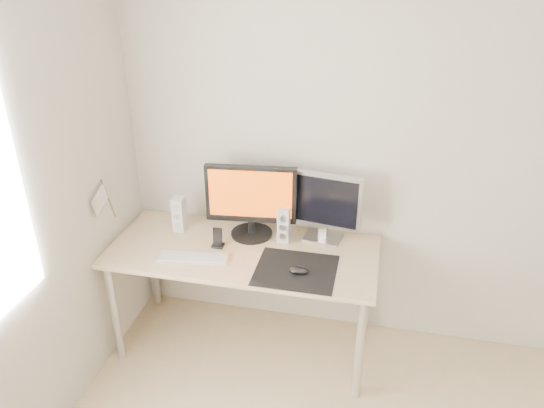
{
  "coord_description": "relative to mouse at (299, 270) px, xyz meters",
  "views": [
    {
      "loc": [
        -0.18,
        -1.22,
        2.4
      ],
      "look_at": [
        -0.77,
        1.46,
        1.01
      ],
      "focal_mm": 35.0,
      "sensor_mm": 36.0,
      "label": 1
    }
  ],
  "objects": [
    {
      "name": "main_monitor",
      "position": [
        -0.36,
        0.35,
        0.23
      ],
      "size": [
        0.55,
        0.29,
        0.47
      ],
      "color": "black",
      "rests_on": "desk"
    },
    {
      "name": "mouse",
      "position": [
        0.0,
        0.0,
        0.0
      ],
      "size": [
        0.11,
        0.07,
        0.04
      ],
      "primitive_type": "ellipsoid",
      "color": "black",
      "rests_on": "mousepad"
    },
    {
      "name": "second_monitor",
      "position": [
        0.08,
        0.41,
        0.22
      ],
      "size": [
        0.45,
        0.19,
        0.43
      ],
      "color": "silver",
      "rests_on": "desk"
    },
    {
      "name": "mousepad",
      "position": [
        -0.02,
        0.03,
        -0.02
      ],
      "size": [
        0.45,
        0.4,
        0.0
      ],
      "primitive_type": "cube",
      "color": "black",
      "rests_on": "desk"
    },
    {
      "name": "speaker_right",
      "position": [
        -0.15,
        0.34,
        0.09
      ],
      "size": [
        0.07,
        0.09,
        0.23
      ],
      "color": "silver",
      "rests_on": "desk"
    },
    {
      "name": "keyboard",
      "position": [
        -0.62,
        0.02,
        -0.02
      ],
      "size": [
        0.43,
        0.17,
        0.02
      ],
      "color": "silver",
      "rests_on": "desk"
    },
    {
      "name": "pennant",
      "position": [
        -1.16,
        0.04,
        0.29
      ],
      "size": [
        0.01,
        0.23,
        0.29
      ],
      "color": "#A57F54",
      "rests_on": "wall_left"
    },
    {
      "name": "desk",
      "position": [
        -0.37,
        0.18,
        -0.1
      ],
      "size": [
        1.6,
        0.7,
        0.73
      ],
      "color": "#D1B587",
      "rests_on": "ground"
    },
    {
      "name": "speaker_left",
      "position": [
        -0.82,
        0.32,
        0.09
      ],
      "size": [
        0.07,
        0.09,
        0.23
      ],
      "color": "white",
      "rests_on": "desk"
    },
    {
      "name": "wall_back",
      "position": [
        0.56,
        0.55,
        0.5
      ],
      "size": [
        3.5,
        0.0,
        3.5
      ],
      "primitive_type": "plane",
      "rotation": [
        1.57,
        0.0,
        0.0
      ],
      "color": "silver",
      "rests_on": "ground"
    },
    {
      "name": "phone_dock",
      "position": [
        -0.52,
        0.18,
        0.02
      ],
      "size": [
        0.07,
        0.06,
        0.13
      ],
      "color": "black",
      "rests_on": "desk"
    }
  ]
}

